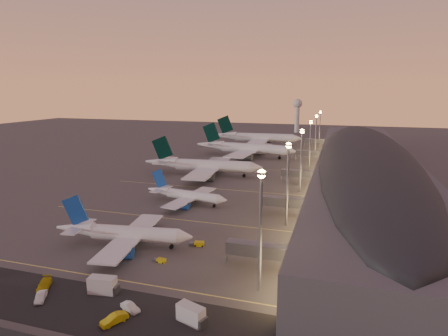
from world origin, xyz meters
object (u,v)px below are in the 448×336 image
radar_tower (297,110)px  baggage_tug_a (160,260)px  airliner_wide_mid (244,148)px  baggage_tug_b (197,244)px  airliner_narrow_south (123,233)px  airliner_wide_near (203,165)px  airliner_narrow_north (186,195)px  catering_truck_a (104,286)px  airliner_wide_far (256,138)px  catering_truck_b (192,315)px  service_van_c (41,297)px  service_van_e (130,307)px  service_van_d (114,319)px  service_van_b (44,284)px

radar_tower → baggage_tug_a: size_ratio=9.89×
airliner_wide_mid → baggage_tug_b: bearing=-75.3°
airliner_narrow_south → airliner_wide_near: (-9.19, 85.79, 1.35)m
airliner_narrow_south → airliner_narrow_north: bearing=80.2°
radar_tower → baggage_tug_b: (5.39, -282.56, -21.34)m
baggage_tug_b → catering_truck_a: size_ratio=0.65×
airliner_narrow_north → airliner_wide_far: (-7.37, 153.03, 2.57)m
baggage_tug_a → catering_truck_b: 26.23m
catering_truck_b → catering_truck_a: bearing=-171.6°
airliner_wide_near → service_van_c: bearing=-90.5°
service_van_e → baggage_tug_b: bearing=20.5°
airliner_wide_near → baggage_tug_a: size_ratio=18.06×
catering_truck_b → radar_tower: bearing=112.3°
catering_truck_a → airliner_narrow_north: bearing=89.6°
airliner_wide_far → catering_truck_b: bearing=-83.8°
airliner_narrow_north → service_van_e: 68.96m
airliner_narrow_south → radar_tower: (13.57, 288.34, 18.33)m
service_van_d → airliner_wide_mid: bearing=125.1°
airliner_narrow_south → airliner_wide_far: (-6.32, 193.63, 2.13)m
catering_truck_b → service_van_c: (-31.65, -2.05, -0.79)m
service_van_d → baggage_tug_b: bearing=115.6°
baggage_tug_b → catering_truck_a: bearing=-121.3°
catering_truck_b → service_van_d: 14.05m
airliner_narrow_south → service_van_e: size_ratio=8.67×
airliner_narrow_north → radar_tower: size_ratio=1.03×
service_van_c → service_van_b: bearing=95.0°
airliner_narrow_south → airliner_wide_near: airliner_wide_near is taller
catering_truck_b → service_van_b: bearing=-164.1°
airliner_wide_far → service_van_e: (24.06, -219.89, -4.94)m
radar_tower → service_van_b: size_ratio=5.74×
service_van_e → radar_tower: bearing=23.4°
catering_truck_a → service_van_e: size_ratio=1.46×
radar_tower → baggage_tug_a: (0.16, -294.37, -21.44)m
service_van_d → service_van_e: service_van_d is taller
baggage_tug_a → catering_truck_b: catering_truck_b is taller
service_van_b → service_van_c: bearing=-84.7°
radar_tower → service_van_c: radar_tower is taller
service_van_b → catering_truck_b: bearing=-32.9°
catering_truck_a → baggage_tug_b: bearing=62.9°
catering_truck_a → service_van_e: (8.56, -4.09, -0.90)m
service_van_b → service_van_e: service_van_b is taller
airliner_narrow_north → airliner_wide_far: 153.22m
service_van_c → airliner_narrow_south: bearing=57.7°
airliner_wide_near → service_van_b: (5.07, -110.00, -4.07)m
service_van_c → baggage_tug_b: bearing=29.5°
airliner_narrow_north → service_van_e: bearing=-67.8°
airliner_narrow_south → service_van_d: (17.02, -30.56, -2.70)m
airliner_narrow_south → catering_truck_a: size_ratio=5.95×
airliner_narrow_north → service_van_e: airliner_narrow_north is taller
airliner_wide_far → baggage_tug_a: airliner_wide_far is taller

